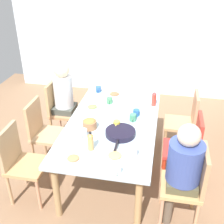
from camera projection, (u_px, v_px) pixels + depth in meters
ground_plane at (112, 170)px, 3.69m from camera, size 5.88×5.88×0.00m
wall_left at (138, 27)px, 5.20m from camera, size 0.12×4.88×2.60m
dining_table at (112, 128)px, 3.37m from camera, size 1.84×1.05×0.72m
chair_0 at (188, 146)px, 3.28m from camera, size 0.40×0.40×0.90m
chair_1 at (60, 108)px, 4.11m from camera, size 0.40×0.40×0.90m
person_1 at (64, 95)px, 3.99m from camera, size 0.30×0.30×1.21m
chair_2 at (186, 120)px, 3.81m from camera, size 0.40×0.40×0.90m
chair_3 at (190, 182)px, 2.76m from camera, size 0.40×0.40×0.90m
person_3 at (183, 165)px, 2.68m from camera, size 0.33×0.33×1.16m
chair_4 at (20, 160)px, 3.06m from camera, size 0.40×0.40×0.90m
chair_5 at (43, 130)px, 3.59m from camera, size 0.40×0.40×0.90m
plate_0 at (114, 95)px, 3.98m from camera, size 0.24×0.24×0.04m
plate_1 at (92, 107)px, 3.64m from camera, size 0.22×0.22×0.04m
plate_2 at (73, 159)px, 2.72m from camera, size 0.22×0.22×0.04m
plate_3 at (115, 156)px, 2.76m from camera, size 0.25×0.25×0.04m
bowl_0 at (90, 124)px, 3.21m from camera, size 0.16×0.16×0.11m
serving_pan at (120, 133)px, 3.09m from camera, size 0.51×0.33×0.06m
cup_0 at (110, 101)px, 3.76m from camera, size 0.11×0.08×0.08m
cup_1 at (133, 118)px, 3.36m from camera, size 0.12×0.08×0.08m
cup_2 at (136, 113)px, 3.47m from camera, size 0.12×0.08×0.08m
cup_3 at (83, 134)px, 3.05m from camera, size 0.12×0.08×0.10m
cup_4 at (117, 170)px, 2.54m from camera, size 0.11×0.07×0.07m
cup_5 at (133, 152)px, 2.77m from camera, size 0.12×0.09×0.09m
cup_6 at (98, 89)px, 4.07m from camera, size 0.11×0.08×0.08m
cup_7 at (117, 124)px, 3.23m from camera, size 0.12×0.08×0.09m
bottle_0 at (154, 99)px, 3.68m from camera, size 0.06×0.06×0.21m
bottle_1 at (91, 141)px, 2.83m from camera, size 0.06×0.06×0.21m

